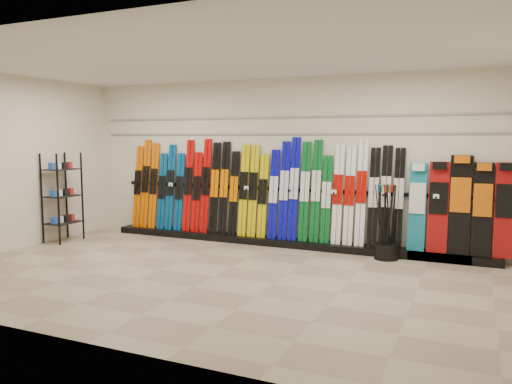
% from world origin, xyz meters
% --- Properties ---
extents(floor, '(8.00, 8.00, 0.00)m').
position_xyz_m(floor, '(0.00, 0.00, 0.00)').
color(floor, gray).
rests_on(floor, ground).
extents(back_wall, '(8.00, 0.00, 8.00)m').
position_xyz_m(back_wall, '(0.00, 2.50, 1.50)').
color(back_wall, beige).
rests_on(back_wall, floor).
extents(left_wall, '(0.00, 5.00, 5.00)m').
position_xyz_m(left_wall, '(-4.00, 0.00, 1.50)').
color(left_wall, beige).
rests_on(left_wall, floor).
extents(ceiling, '(8.00, 8.00, 0.00)m').
position_xyz_m(ceiling, '(0.00, 0.00, 3.00)').
color(ceiling, silver).
rests_on(ceiling, back_wall).
extents(ski_rack_base, '(8.00, 0.40, 0.12)m').
position_xyz_m(ski_rack_base, '(0.22, 2.28, 0.06)').
color(ski_rack_base, black).
rests_on(ski_rack_base, floor).
extents(skis, '(5.37, 0.27, 1.83)m').
position_xyz_m(skis, '(-0.44, 2.35, 0.96)').
color(skis, '#DC5B00').
rests_on(skis, ski_rack_base).
extents(snowboards, '(1.57, 0.24, 1.54)m').
position_xyz_m(snowboards, '(3.11, 2.35, 0.85)').
color(snowboards, '#14728C').
rests_on(snowboards, ski_rack_base).
extents(accessory_rack, '(0.40, 0.60, 1.65)m').
position_xyz_m(accessory_rack, '(-3.75, 0.99, 0.83)').
color(accessory_rack, black).
rests_on(accessory_rack, floor).
extents(pole_bin, '(0.38, 0.38, 0.25)m').
position_xyz_m(pole_bin, '(2.04, 2.00, 0.12)').
color(pole_bin, black).
rests_on(pole_bin, floor).
extents(ski_poles, '(0.31, 0.33, 1.18)m').
position_xyz_m(ski_poles, '(2.03, 2.00, 0.61)').
color(ski_poles, black).
rests_on(ski_poles, pole_bin).
extents(slatwall_rail_0, '(7.60, 0.02, 0.03)m').
position_xyz_m(slatwall_rail_0, '(0.00, 2.48, 2.00)').
color(slatwall_rail_0, gray).
rests_on(slatwall_rail_0, back_wall).
extents(slatwall_rail_1, '(7.60, 0.02, 0.03)m').
position_xyz_m(slatwall_rail_1, '(0.00, 2.48, 2.30)').
color(slatwall_rail_1, gray).
rests_on(slatwall_rail_1, back_wall).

